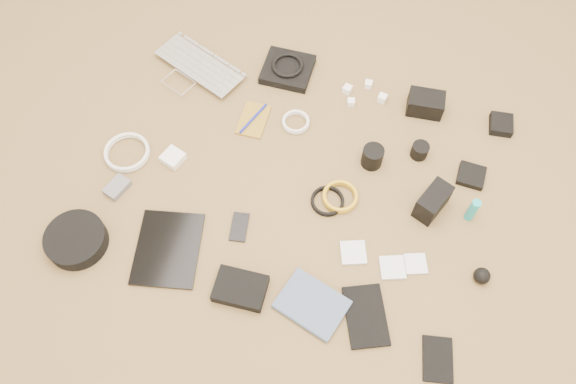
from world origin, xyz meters
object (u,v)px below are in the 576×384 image
(tablet, at_px, (168,249))
(headphone_case, at_px, (76,240))
(laptop, at_px, (191,74))
(phone, at_px, (239,227))
(dslr_camera, at_px, (426,104))
(paperback, at_px, (299,325))

(tablet, bearing_deg, headphone_case, -179.60)
(laptop, xyz_separation_m, phone, (0.38, -0.56, -0.01))
(phone, xyz_separation_m, headphone_case, (-0.49, -0.19, 0.02))
(phone, height_order, headphone_case, headphone_case)
(dslr_camera, xyz_separation_m, tablet, (-0.71, -0.78, -0.03))
(tablet, relative_size, headphone_case, 1.34)
(laptop, relative_size, paperback, 1.79)
(tablet, xyz_separation_m, paperback, (0.47, -0.13, 0.00))
(dslr_camera, distance_m, headphone_case, 1.30)
(phone, bearing_deg, tablet, -154.21)
(laptop, height_order, dslr_camera, dslr_camera)
(phone, bearing_deg, paperback, -52.76)
(dslr_camera, xyz_separation_m, phone, (-0.51, -0.64, -0.03))
(dslr_camera, xyz_separation_m, paperback, (-0.24, -0.91, -0.03))
(dslr_camera, bearing_deg, phone, -132.26)
(laptop, bearing_deg, headphone_case, -74.86)
(phone, bearing_deg, laptop, 115.07)
(dslr_camera, bearing_deg, headphone_case, -143.80)
(dslr_camera, xyz_separation_m, headphone_case, (-1.00, -0.84, -0.01))
(headphone_case, bearing_deg, paperback, -5.21)
(tablet, relative_size, paperback, 1.30)
(dslr_camera, distance_m, phone, 0.82)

